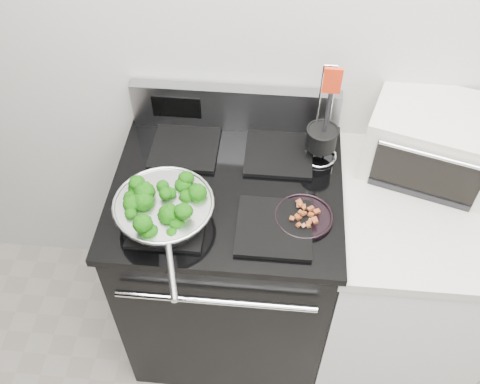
# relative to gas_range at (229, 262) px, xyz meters

# --- Properties ---
(back_wall) EXTENTS (4.00, 0.02, 2.70)m
(back_wall) POSITION_rel_gas_range_xyz_m (0.30, 0.34, 0.86)
(back_wall) COLOR silver
(back_wall) RESTS_ON ground
(gas_range) EXTENTS (0.79, 0.69, 1.13)m
(gas_range) POSITION_rel_gas_range_xyz_m (0.00, 0.00, 0.00)
(gas_range) COLOR black
(gas_range) RESTS_ON floor
(counter) EXTENTS (0.62, 0.68, 0.92)m
(counter) POSITION_rel_gas_range_xyz_m (0.68, -0.00, -0.03)
(counter) COLOR white
(counter) RESTS_ON floor
(skillet) EXTENTS (0.32, 0.50, 0.07)m
(skillet) POSITION_rel_gas_range_xyz_m (-0.18, -0.17, 0.51)
(skillet) COLOR silver
(skillet) RESTS_ON gas_range
(broccoli_pile) EXTENTS (0.25, 0.25, 0.09)m
(broccoli_pile) POSITION_rel_gas_range_xyz_m (-0.18, -0.17, 0.53)
(broccoli_pile) COLOR black
(broccoli_pile) RESTS_ON skillet
(bacon_plate) EXTENTS (0.19, 0.19, 0.04)m
(bacon_plate) POSITION_rel_gas_range_xyz_m (0.26, -0.12, 0.48)
(bacon_plate) COLOR black
(bacon_plate) RESTS_ON gas_range
(utensil_holder) EXTENTS (0.13, 0.13, 0.39)m
(utensil_holder) POSITION_rel_gas_range_xyz_m (0.31, 0.17, 0.53)
(utensil_holder) COLOR silver
(utensil_holder) RESTS_ON gas_range
(toaster_oven) EXTENTS (0.51, 0.44, 0.25)m
(toaster_oven) POSITION_rel_gas_range_xyz_m (0.70, 0.19, 0.56)
(toaster_oven) COLOR silver
(toaster_oven) RESTS_ON counter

